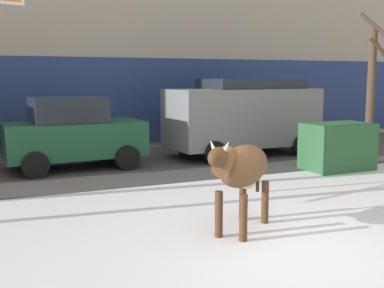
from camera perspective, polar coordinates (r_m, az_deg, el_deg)
name	(u,v)px	position (r m, az deg, el deg)	size (l,w,h in m)	color
ground_plane	(279,250)	(6.90, 10.33, -12.31)	(120.00, 120.00, 0.00)	white
road_strip	(130,163)	(13.32, -7.40, -2.31)	(60.00, 5.60, 0.01)	#423F3F
cow_brown	(242,168)	(7.35, 5.98, -2.90)	(1.73, 1.52, 1.54)	brown
car_darkgreen_hatchback	(73,133)	(12.77, -14.02, 1.26)	(3.58, 2.07, 1.86)	#194C2D
car_grey_van	(244,115)	(14.57, 6.17, 3.51)	(4.69, 2.31, 2.32)	slate
pedestrian_near_billboard	(201,119)	(17.19, 1.07, 3.03)	(0.36, 0.24, 1.73)	#282833
pedestrian_by_cars	(240,117)	(17.92, 5.75, 3.20)	(0.36, 0.24, 1.73)	#282833
bare_tree_right_lot	(372,86)	(15.15, 20.72, 6.53)	(1.18, 0.82, 4.19)	#4C3828
dumpster	(338,146)	(12.87, 16.98, -0.27)	(1.70, 1.10, 1.20)	#285633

